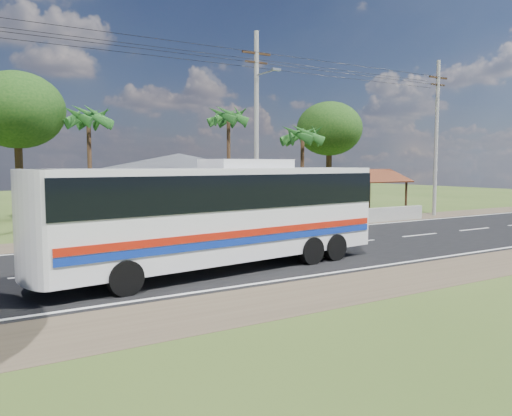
{
  "coord_description": "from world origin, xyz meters",
  "views": [
    {
      "loc": [
        -11.51,
        -17.6,
        3.68
      ],
      "look_at": [
        -0.33,
        1.0,
        1.78
      ],
      "focal_mm": 35.0,
      "sensor_mm": 36.0,
      "label": 1
    }
  ],
  "objects_px": {
    "coach_bus": "(223,207)",
    "motorcycle": "(288,222)",
    "waiting_shed": "(364,178)",
    "person": "(333,212)"
  },
  "relations": [
    {
      "from": "coach_bus",
      "to": "motorcycle",
      "type": "bearing_deg",
      "value": 36.34
    },
    {
      "from": "waiting_shed",
      "to": "motorcycle",
      "type": "height_order",
      "value": "waiting_shed"
    },
    {
      "from": "motorcycle",
      "to": "coach_bus",
      "type": "bearing_deg",
      "value": 123.97
    },
    {
      "from": "waiting_shed",
      "to": "motorcycle",
      "type": "relative_size",
      "value": 2.65
    },
    {
      "from": "person",
      "to": "waiting_shed",
      "type": "bearing_deg",
      "value": -171.56
    },
    {
      "from": "motorcycle",
      "to": "person",
      "type": "relative_size",
      "value": 1.27
    },
    {
      "from": "coach_bus",
      "to": "person",
      "type": "distance_m",
      "value": 14.45
    },
    {
      "from": "motorcycle",
      "to": "person",
      "type": "height_order",
      "value": "person"
    },
    {
      "from": "coach_bus",
      "to": "motorcycle",
      "type": "xyz_separation_m",
      "value": [
        7.84,
        7.35,
        -1.69
      ]
    },
    {
      "from": "motorcycle",
      "to": "person",
      "type": "bearing_deg",
      "value": -86.46
    }
  ]
}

